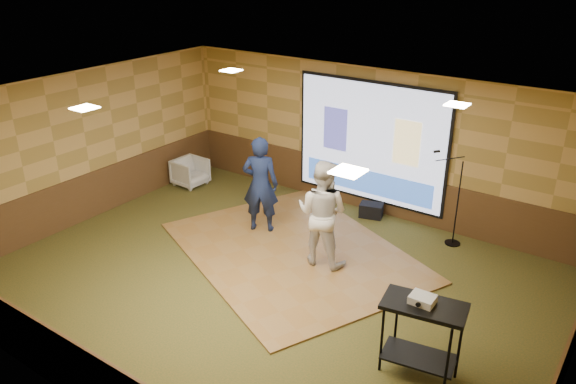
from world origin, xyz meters
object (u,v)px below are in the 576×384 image
Objects in this scene: dance_floor at (293,251)px; projector at (423,299)px; projector_screen at (370,144)px; banquet_chair at (190,172)px; player_right at (322,213)px; duffel_bag at (371,210)px; mic_stand at (452,219)px; player_left at (260,184)px; av_table at (422,324)px.

dance_floor is 3.69m from projector.
banquet_chair is at bearing -164.04° from projector_screen.
player_right reaches higher than duffel_bag.
duffel_bag is at bearing -161.51° from mic_stand.
dance_floor is at bearing -8.94° from player_right.
projector_screen reaches higher than dance_floor.
duffel_bag is at bearing -93.30° from player_right.
dance_floor is 6.44× the size of banquet_chair.
mic_stand reaches higher than banquet_chair.
projector_screen is 1.75× the size of player_left.
player_right is 4.60m from banquet_chair.
banquet_chair is (-6.89, 2.94, -0.46)m from av_table.
projector_screen is 4.98m from projector.
player_left is at bearing 152.57° from projector.
player_right is 2.70× the size of banquet_chair.
mic_stand is 2.54× the size of banquet_chair.
dance_floor is 2.38× the size of player_right.
dance_floor is 3.02m from mic_stand.
av_table is (3.13, -1.69, 0.77)m from dance_floor.
av_table reaches higher than dance_floor.
mic_stand is at bearing -11.46° from projector_screen.
projector is at bearing -110.75° from banquet_chair.
mic_stand reaches higher than duffel_bag.
player_right is 1.74× the size of av_table.
mic_stand is 3.85× the size of duffel_bag.
player_left is at bearing -129.63° from mic_stand.
projector reaches higher than duffel_bag.
mic_stand is (1.98, -0.40, -0.98)m from projector_screen.
projector reaches higher than av_table.
banquet_chair is at bearing -43.87° from player_left.
projector_screen is at bearing 125.30° from av_table.
mic_stand is (2.22, 1.99, 0.48)m from dance_floor.
player_left is 1.06× the size of mic_stand.
player_left is 2.70× the size of banquet_chair.
player_left is 3.65m from mic_stand.
mic_stand is (-0.91, 3.68, -0.29)m from av_table.
projector reaches higher than dance_floor.
projector is (3.09, -1.68, 1.12)m from dance_floor.
projector_screen reaches higher than projector.
player_left is 1.74× the size of av_table.
av_table is 0.61× the size of mic_stand.
av_table reaches higher than banquet_chair.
banquet_chair reaches higher than dance_floor.
duffel_bag is (4.25, 0.90, -0.18)m from banquet_chair.
player_left reaches higher than dance_floor.
dance_floor is at bearing 134.13° from player_left.
av_table is 7.51m from banquet_chair.
player_right is at bearing -104.92° from mic_stand.
projector_screen is at bearing 124.06° from projector.
player_left is 1.00× the size of player_right.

